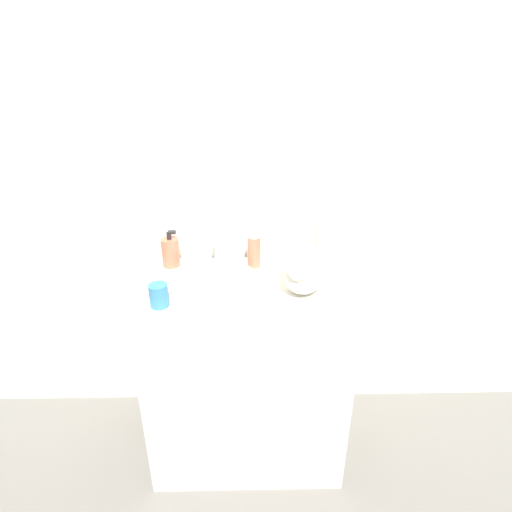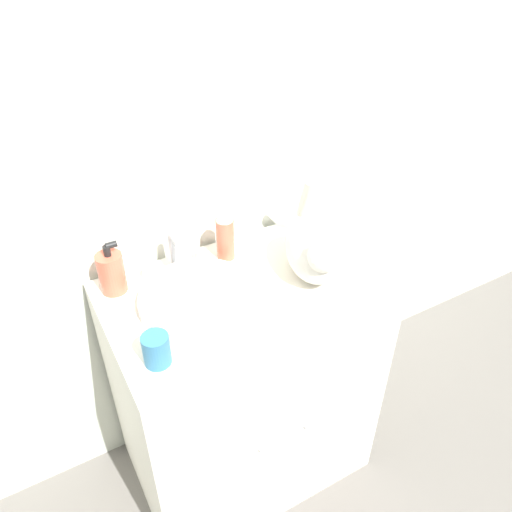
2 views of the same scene
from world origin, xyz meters
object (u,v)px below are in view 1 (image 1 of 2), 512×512
(spray_bottle, at_px, (254,248))
(cup, at_px, (159,295))
(cat, at_px, (306,268))
(soap_bottle, at_px, (171,252))

(spray_bottle, distance_m, cup, 0.46)
(cat, relative_size, soap_bottle, 2.26)
(cat, relative_size, spray_bottle, 2.14)
(cat, height_order, cup, cat)
(soap_bottle, bearing_deg, cup, -87.70)
(soap_bottle, relative_size, cup, 1.91)
(spray_bottle, height_order, cup, spray_bottle)
(soap_bottle, height_order, cup, soap_bottle)
(cat, bearing_deg, soap_bottle, -89.94)
(soap_bottle, xyz_separation_m, spray_bottle, (0.35, -0.01, 0.02))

